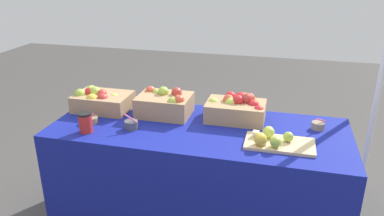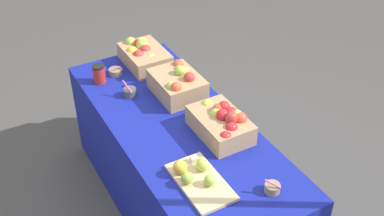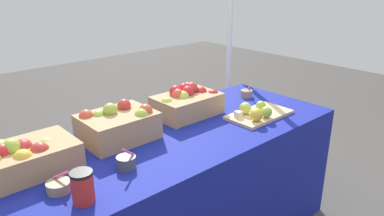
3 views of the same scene
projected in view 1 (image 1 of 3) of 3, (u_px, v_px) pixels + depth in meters
table at (198, 176)px, 2.56m from camera, size 1.90×0.76×0.74m
apple_crate_left at (101, 100)px, 2.68m from camera, size 0.39×0.27×0.17m
apple_crate_middle at (165, 103)px, 2.60m from camera, size 0.36×0.28×0.19m
apple_crate_right at (237, 108)px, 2.51m from camera, size 0.39×0.25×0.18m
cutting_board_front at (275, 141)px, 2.18m from camera, size 0.40×0.22×0.09m
sample_bowl_near at (318, 126)px, 2.39m from camera, size 0.08×0.09×0.09m
sample_bowl_mid at (131, 125)px, 2.39m from camera, size 0.09×0.09×0.11m
sample_bowl_far at (91, 120)px, 2.48m from camera, size 0.09×0.09×0.09m
coffee_cup at (85, 122)px, 2.33m from camera, size 0.08×0.08×0.13m
tent_pole at (383, 68)px, 2.72m from camera, size 0.04×0.04×2.02m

